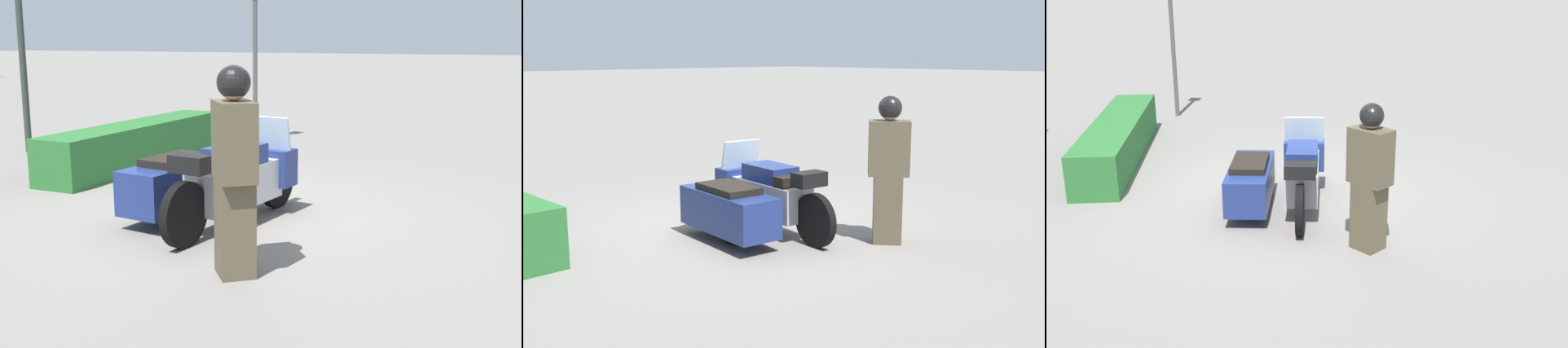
{
  "view_description": "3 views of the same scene",
  "coord_description": "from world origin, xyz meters",
  "views": [
    {
      "loc": [
        -6.79,
        -3.52,
        2.07
      ],
      "look_at": [
        -0.57,
        -0.67,
        0.64
      ],
      "focal_mm": 45.0,
      "sensor_mm": 36.0,
      "label": 1
    },
    {
      "loc": [
        -6.7,
        5.52,
        2.37
      ],
      "look_at": [
        -0.43,
        -0.57,
        0.75
      ],
      "focal_mm": 45.0,
      "sensor_mm": 36.0,
      "label": 2
    },
    {
      "loc": [
        -9.19,
        0.37,
        3.61
      ],
      "look_at": [
        -0.79,
        -0.34,
        0.63
      ],
      "focal_mm": 45.0,
      "sensor_mm": 36.0,
      "label": 3
    }
  ],
  "objects": [
    {
      "name": "hedge_bush_curbside",
      "position": [
        2.02,
        2.76,
        0.35
      ],
      "size": [
        4.14,
        0.76,
        0.71
      ],
      "primitive_type": "cube",
      "color": "#28662D",
      "rests_on": "ground"
    },
    {
      "name": "traffic_light_near",
      "position": [
        5.05,
        2.06,
        2.22
      ],
      "size": [
        0.22,
        0.29,
        3.37
      ],
      "rotation": [
        0.0,
        0.0,
        2.87
      ],
      "color": "#4C4C4C",
      "rests_on": "ground"
    },
    {
      "name": "officer_rider",
      "position": [
        -1.86,
        -1.0,
        0.98
      ],
      "size": [
        0.58,
        0.56,
        1.85
      ],
      "rotation": [
        0.0,
        0.0,
        2.27
      ],
      "color": "brown",
      "rests_on": "ground"
    },
    {
      "name": "police_motorcycle",
      "position": [
        -0.36,
        0.07,
        0.48
      ],
      "size": [
        2.55,
        1.52,
        1.17
      ],
      "rotation": [
        0.0,
        0.0,
        -0.11
      ],
      "color": "black",
      "rests_on": "ground"
    },
    {
      "name": "ground_plane",
      "position": [
        0.0,
        0.0,
        0.0
      ],
      "size": [
        160.0,
        160.0,
        0.0
      ],
      "primitive_type": "plane",
      "color": "slate"
    }
  ]
}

